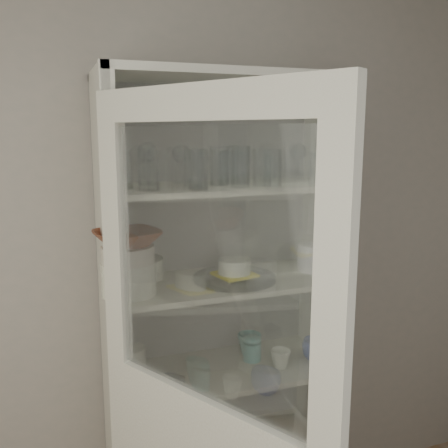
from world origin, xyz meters
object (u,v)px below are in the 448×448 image
object	(u,v)px
plate_stack_back	(137,268)
goblet_3	(298,160)
white_ramekin	(235,266)
mug_white	(281,359)
grey_bowl_stack	(312,257)
cream_bowl	(128,254)
tin_box	(244,443)
glass_platter	(235,278)
pantry_cabinet	(219,344)
teal_jar	(252,350)
measuring_cups	(168,382)
yellow_trivet	(235,274)
white_canister	(132,363)
mug_blue	(316,350)
goblet_0	(148,161)
goblet_1	(182,162)
terracotta_bowl	(127,238)
plate_stack_front	(129,278)
mug_teal	(250,345)
goblet_2	(233,162)

from	to	relation	value
plate_stack_back	goblet_3	bearing A→B (deg)	-1.49
white_ramekin	mug_white	xyz separation A→B (m)	(0.19, -0.06, -0.42)
grey_bowl_stack	white_ramekin	bearing A→B (deg)	-176.96
goblet_3	plate_stack_back	distance (m)	0.86
white_ramekin	cream_bowl	bearing A→B (deg)	-175.72
tin_box	glass_platter	bearing A→B (deg)	-173.08
pantry_cabinet	teal_jar	distance (m)	0.15
cream_bowl	teal_jar	size ratio (longest dim) A/B	2.06
measuring_cups	yellow_trivet	bearing A→B (deg)	10.04
mug_white	teal_jar	distance (m)	0.14
grey_bowl_stack	white_canister	bearing A→B (deg)	176.32
mug_blue	measuring_cups	distance (m)	0.68
mug_white	measuring_cups	bearing A→B (deg)	-162.17
goblet_0	mug_blue	distance (m)	1.11
white_canister	goblet_0	bearing A→B (deg)	24.63
goblet_3	mug_white	distance (m)	0.89
goblet_0	goblet_1	size ratio (longest dim) A/B	1.08
mug_blue	terracotta_bowl	bearing A→B (deg)	171.13
plate_stack_front	mug_teal	xyz separation A→B (m)	(0.56, 0.14, -0.41)
goblet_3	white_canister	bearing A→B (deg)	-174.36
cream_bowl	measuring_cups	xyz separation A→B (m)	(0.14, -0.02, -0.54)
mug_white	terracotta_bowl	bearing A→B (deg)	-163.98
goblet_2	teal_jar	distance (m)	0.84
goblet_2	plate_stack_front	distance (m)	0.66
glass_platter	grey_bowl_stack	distance (m)	0.38
measuring_cups	terracotta_bowl	bearing A→B (deg)	171.57
goblet_1	mug_white	xyz separation A→B (m)	(0.38, -0.19, -0.85)
mug_white	tin_box	distance (m)	0.44
goblet_1	measuring_cups	bearing A→B (deg)	-122.37
plate_stack_front	mug_white	xyz separation A→B (m)	(0.64, -0.02, -0.42)
grey_bowl_stack	mug_white	bearing A→B (deg)	-157.25
plate_stack_back	white_ramekin	world-z (taller)	white_ramekin
goblet_2	mug_blue	bearing A→B (deg)	-26.07
goblet_3	cream_bowl	world-z (taller)	goblet_3
yellow_trivet	measuring_cups	xyz separation A→B (m)	(-0.31, -0.05, -0.41)
mug_blue	mug_white	size ratio (longest dim) A/B	1.41
yellow_trivet	grey_bowl_stack	distance (m)	0.38
pantry_cabinet	mug_teal	bearing A→B (deg)	2.83
white_ramekin	goblet_0	bearing A→B (deg)	160.66
plate_stack_front	white_canister	bearing A→B (deg)	80.60
plate_stack_front	white_ramekin	distance (m)	0.45
plate_stack_front	goblet_3	bearing A→B (deg)	12.76
mug_white	teal_jar	bearing A→B (deg)	146.35
grey_bowl_stack	mug_teal	bearing A→B (deg)	162.11
goblet_0	white_canister	xyz separation A→B (m)	(-0.10, -0.04, -0.83)
plate_stack_front	terracotta_bowl	distance (m)	0.16
mug_teal	goblet_2	bearing A→B (deg)	160.38
measuring_cups	plate_stack_front	bearing A→B (deg)	171.57
teal_jar	measuring_cups	bearing A→B (deg)	-165.19
plate_stack_front	glass_platter	world-z (taller)	plate_stack_front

